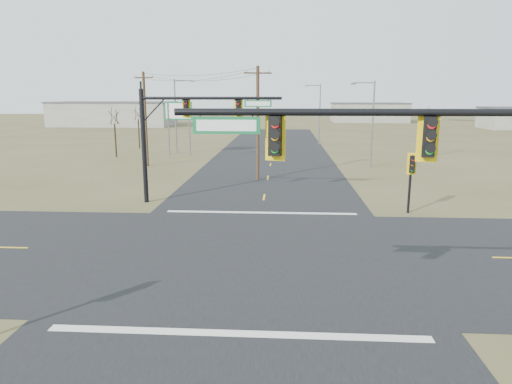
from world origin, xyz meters
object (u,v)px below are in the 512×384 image
(mast_arm_near, at_px, (442,168))
(streetlight_a, at_px, (371,119))
(pedestal_signal_ne, at_px, (412,169))
(utility_pole_far, at_px, (145,118))
(streetlight_b, at_px, (318,111))
(bare_tree_c, at_px, (433,116))
(bare_tree_a, at_px, (114,116))
(mast_arm_far, at_px, (184,122))
(highway_sign, at_px, (179,118))
(streetlight_c, at_px, (177,112))
(utility_pole_near, at_px, (258,122))
(bare_tree_b, at_px, (138,113))

(mast_arm_near, relative_size, streetlight_a, 1.24)
(pedestal_signal_ne, distance_m, utility_pole_far, 28.93)
(streetlight_b, height_order, bare_tree_c, streetlight_b)
(streetlight_a, height_order, bare_tree_a, streetlight_a)
(bare_tree_c, bearing_deg, streetlight_a, -135.82)
(pedestal_signal_ne, height_order, bare_tree_c, bare_tree_c)
(mast_arm_far, relative_size, highway_sign, 1.46)
(utility_pole_far, bearing_deg, streetlight_c, 85.50)
(streetlight_a, bearing_deg, highway_sign, 155.91)
(mast_arm_near, relative_size, mast_arm_far, 1.14)
(utility_pole_near, relative_size, bare_tree_b, 1.60)
(utility_pole_near, bearing_deg, streetlight_c, 122.11)
(mast_arm_far, height_order, bare_tree_c, mast_arm_far)
(highway_sign, bearing_deg, bare_tree_a, -158.09)
(highway_sign, xyz_separation_m, bare_tree_c, (30.57, 0.10, 0.36))
(streetlight_b, bearing_deg, streetlight_a, -60.85)
(utility_pole_near, xyz_separation_m, streetlight_b, (7.36, 29.40, -0.04))
(mast_arm_near, xyz_separation_m, mast_arm_far, (-10.85, 18.38, 0.11))
(streetlight_b, bearing_deg, bare_tree_a, -129.13)
(mast_arm_far, xyz_separation_m, bare_tree_c, (24.34, 25.47, -0.60))
(highway_sign, bearing_deg, mast_arm_far, -72.09)
(mast_arm_near, height_order, bare_tree_a, mast_arm_near)
(streetlight_c, relative_size, bare_tree_b, 1.52)
(pedestal_signal_ne, xyz_separation_m, utility_pole_far, (-22.21, 18.41, 2.15))
(bare_tree_c, bearing_deg, streetlight_b, 133.92)
(streetlight_a, height_order, streetlight_c, streetlight_c)
(mast_arm_near, distance_m, bare_tree_b, 56.20)
(mast_arm_near, bearing_deg, bare_tree_b, 130.59)
(bare_tree_a, height_order, bare_tree_b, bare_tree_a)
(mast_arm_far, bearing_deg, streetlight_a, 42.37)
(pedestal_signal_ne, height_order, utility_pole_near, utility_pole_near)
(utility_pole_near, height_order, bare_tree_b, utility_pole_near)
(mast_arm_far, bearing_deg, bare_tree_a, 115.18)
(mast_arm_far, bearing_deg, highway_sign, 98.72)
(mast_arm_far, bearing_deg, utility_pole_near, 58.97)
(utility_pole_near, bearing_deg, streetlight_a, 35.11)
(mast_arm_near, xyz_separation_m, streetlight_c, (-17.60, 45.31, -0.21))
(pedestal_signal_ne, xyz_separation_m, bare_tree_b, (-28.12, 34.39, 2.02))
(streetlight_c, height_order, bare_tree_c, streetlight_c)
(pedestal_signal_ne, xyz_separation_m, utility_pole_near, (-10.18, 11.22, 2.19))
(mast_arm_far, relative_size, pedestal_signal_ne, 2.47)
(utility_pole_near, height_order, bare_tree_a, utility_pole_near)
(streetlight_b, relative_size, streetlight_c, 0.96)
(utility_pole_far, bearing_deg, bare_tree_a, 130.85)
(utility_pole_far, distance_m, streetlight_a, 23.11)
(bare_tree_a, bearing_deg, streetlight_b, 31.47)
(bare_tree_b, height_order, bare_tree_c, bare_tree_c)
(mast_arm_near, relative_size, streetlight_b, 1.21)
(pedestal_signal_ne, bearing_deg, utility_pole_near, 144.64)
(pedestal_signal_ne, distance_m, streetlight_c, 36.14)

